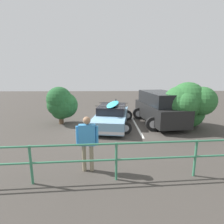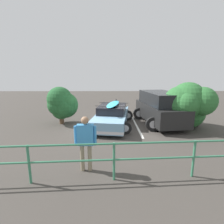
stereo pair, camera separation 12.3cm
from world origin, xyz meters
TOP-DOWN VIEW (x-y plane):
  - ground_plane at (0.00, 0.00)m, footprint 44.00×44.00m
  - parking_stripe at (-1.87, -0.49)m, footprint 0.12×4.35m
  - sedan_car at (-0.42, -0.53)m, footprint 2.77×4.69m
  - suv_car at (-3.32, -0.88)m, footprint 2.90×4.62m
  - person_bystander at (0.44, 4.42)m, footprint 0.68×0.23m
  - railing_fence at (-0.41, 4.92)m, footprint 9.36×0.63m
  - bush_near_left at (2.59, -0.92)m, footprint 1.84×1.64m
  - bush_near_right at (-4.54, 0.09)m, footprint 2.74×2.56m

SIDE VIEW (x-z plane):
  - ground_plane at x=0.00m, z-range -0.02..0.00m
  - parking_stripe at x=-1.87m, z-range 0.00..0.00m
  - sedan_car at x=-0.42m, z-range -0.15..1.33m
  - railing_fence at x=-0.41m, z-range 0.20..1.33m
  - suv_car at x=-3.32m, z-range 0.02..1.96m
  - person_bystander at x=0.44m, z-range 0.18..1.93m
  - bush_near_left at x=2.59m, z-range 0.15..2.41m
  - bush_near_right at x=-4.54m, z-range 0.02..2.68m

